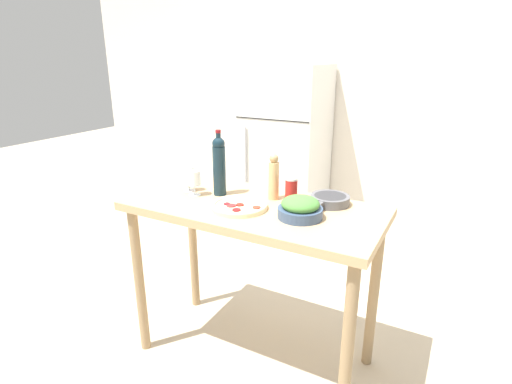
{
  "coord_description": "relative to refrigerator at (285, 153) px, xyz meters",
  "views": [
    {
      "loc": [
        0.93,
        -1.7,
        1.68
      ],
      "look_at": [
        0.0,
        0.03,
        1.01
      ],
      "focal_mm": 28.0,
      "sensor_mm": 36.0,
      "label": 1
    }
  ],
  "objects": [
    {
      "name": "ground_plane",
      "position": [
        0.59,
        -1.71,
        -0.81
      ],
      "size": [
        14.0,
        14.0,
        0.0
      ],
      "primitive_type": "plane",
      "color": "#BCAD93"
    },
    {
      "name": "salt_canister",
      "position": [
        0.74,
        -1.57,
        0.21
      ],
      "size": [
        0.06,
        0.06,
        0.13
      ],
      "color": "#B2231E",
      "rests_on": "prep_counter"
    },
    {
      "name": "pepper_mill",
      "position": [
        0.64,
        -1.58,
        0.26
      ],
      "size": [
        0.06,
        0.06,
        0.25
      ],
      "color": "tan",
      "rests_on": "prep_counter"
    },
    {
      "name": "wine_glass_near",
      "position": [
        0.23,
        -1.73,
        0.23
      ],
      "size": [
        0.07,
        0.07,
        0.14
      ],
      "color": "silver",
      "rests_on": "prep_counter"
    },
    {
      "name": "wine_bottle",
      "position": [
        0.35,
        -1.65,
        0.31
      ],
      "size": [
        0.07,
        0.07,
        0.36
      ],
      "color": "#142833",
      "rests_on": "prep_counter"
    },
    {
      "name": "prep_counter",
      "position": [
        0.59,
        -1.71,
        0.01
      ],
      "size": [
        1.33,
        0.63,
        0.95
      ],
      "color": "tan",
      "rests_on": "ground_plane"
    },
    {
      "name": "homemade_pizza",
      "position": [
        0.55,
        -1.79,
        0.16
      ],
      "size": [
        0.28,
        0.28,
        0.03
      ],
      "color": "beige",
      "rests_on": "prep_counter"
    },
    {
      "name": "cast_iron_skillet",
      "position": [
        0.93,
        -1.52,
        0.17
      ],
      "size": [
        0.2,
        0.32,
        0.05
      ],
      "color": "#56565B",
      "rests_on": "prep_counter"
    },
    {
      "name": "refrigerator",
      "position": [
        0.0,
        0.0,
        0.0
      ],
      "size": [
        0.71,
        0.65,
        1.61
      ],
      "color": "silver",
      "rests_on": "ground_plane"
    },
    {
      "name": "salad_bowl",
      "position": [
        0.87,
        -1.76,
        0.19
      ],
      "size": [
        0.21,
        0.21,
        0.11
      ],
      "color": "#384C6B",
      "rests_on": "prep_counter"
    },
    {
      "name": "wine_glass_far",
      "position": [
        0.16,
        -1.68,
        0.23
      ],
      "size": [
        0.07,
        0.07,
        0.14
      ],
      "color": "silver",
      "rests_on": "prep_counter"
    },
    {
      "name": "wall_back",
      "position": [
        0.59,
        0.36,
        0.49
      ],
      "size": [
        6.4,
        0.06,
        2.6
      ],
      "color": "silver",
      "rests_on": "ground_plane"
    }
  ]
}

